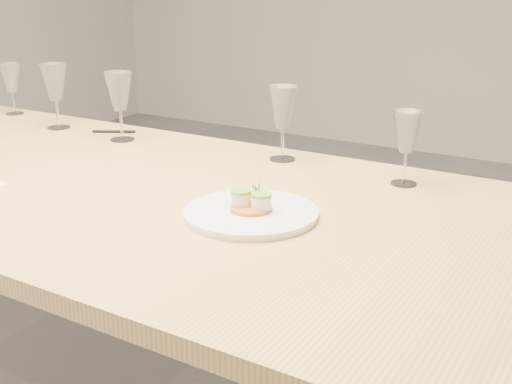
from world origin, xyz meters
The scene contains 8 objects.
dining_table centered at (0.00, 0.00, 0.68)m, with size 2.40×1.00×0.75m.
dinner_plate centered at (0.49, -0.04, 0.76)m, with size 0.28×0.28×0.07m.
ballpoint_pen centered at (-0.31, 0.39, 0.76)m, with size 0.13×0.08×0.01m.
wine_glass_0 centered at (-0.84, 0.42, 0.88)m, with size 0.08×0.08×0.19m.
wine_glass_1 centered at (-0.52, 0.34, 0.90)m, with size 0.09×0.09×0.21m.
wine_glass_2 centered at (-0.21, 0.32, 0.90)m, with size 0.08×0.08×0.21m.
wine_glass_3 centered at (0.32, 0.39, 0.89)m, with size 0.08×0.08×0.20m.
wine_glass_4 centered at (0.68, 0.34, 0.88)m, with size 0.07×0.07×0.18m.
Camera 1 is at (1.16, -1.12, 1.23)m, focal length 45.00 mm.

